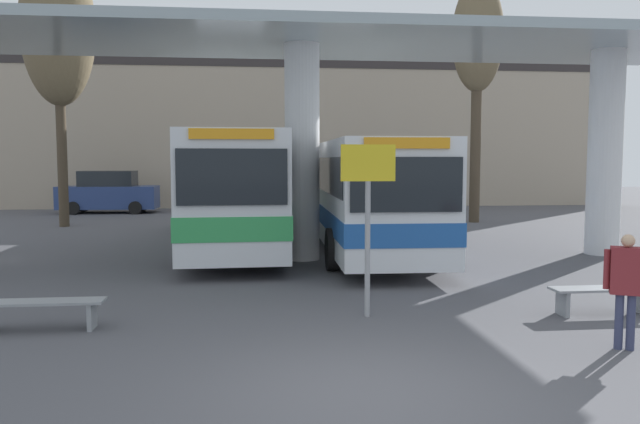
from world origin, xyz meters
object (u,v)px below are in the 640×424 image
pedestrian_waiting (627,280)px  poplar_tree_behind_right (478,42)px  waiting_bench_near_pillar (603,294)px  waiting_bench_mid_platform (40,308)px  transit_bus_left_bay (232,185)px  info_sign_platform (368,194)px  parked_car_street (108,193)px  poplar_tree_behind_left (58,28)px  transit_bus_center_bay (361,190)px

pedestrian_waiting → poplar_tree_behind_right: size_ratio=0.16×
waiting_bench_near_pillar → waiting_bench_mid_platform: same height
transit_bus_left_bay → info_sign_platform: transit_bus_left_bay is taller
pedestrian_waiting → poplar_tree_behind_right: poplar_tree_behind_right is taller
poplar_tree_behind_right → parked_car_street: 18.58m
waiting_bench_near_pillar → waiting_bench_mid_platform: bearing=180.0°
waiting_bench_near_pillar → poplar_tree_behind_left: poplar_tree_behind_left is taller
transit_bus_center_bay → info_sign_platform: 8.15m
transit_bus_center_bay → pedestrian_waiting: (1.90, -10.21, -0.75)m
waiting_bench_near_pillar → parked_car_street: parked_car_street is taller
info_sign_platform → parked_car_street: size_ratio=0.60×
waiting_bench_near_pillar → poplar_tree_behind_left: 21.54m
waiting_bench_near_pillar → pedestrian_waiting: size_ratio=1.10×
transit_bus_center_bay → pedestrian_waiting: 10.42m
info_sign_platform → parked_car_street: bearing=112.6°
pedestrian_waiting → waiting_bench_near_pillar: bearing=93.9°
pedestrian_waiting → parked_car_street: parked_car_street is taller
info_sign_platform → poplar_tree_behind_right: poplar_tree_behind_right is taller
pedestrian_waiting → poplar_tree_behind_left: bearing=152.2°
pedestrian_waiting → parked_car_street: 26.49m
transit_bus_left_bay → info_sign_platform: size_ratio=4.27×
poplar_tree_behind_right → waiting_bench_near_pillar: bearing=-102.4°
transit_bus_center_bay → waiting_bench_mid_platform: bearing=53.6°
waiting_bench_mid_platform → parked_car_street: bearing=99.9°
poplar_tree_behind_right → info_sign_platform: bearing=-116.0°
info_sign_platform → poplar_tree_behind_left: (-9.21, 15.11, 5.56)m
transit_bus_center_bay → waiting_bench_mid_platform: (-6.42, -8.34, -1.37)m
transit_bus_left_bay → waiting_bench_near_pillar: transit_bus_left_bay is taller
waiting_bench_near_pillar → parked_car_street: (-12.88, 21.69, 0.64)m
poplar_tree_behind_right → pedestrian_waiting: bearing=-103.5°
waiting_bench_mid_platform → pedestrian_waiting: (8.31, -1.87, 0.62)m
waiting_bench_near_pillar → poplar_tree_behind_right: size_ratio=0.18×
parked_car_street → transit_bus_left_bay: bearing=-61.2°
info_sign_platform → poplar_tree_behind_left: 18.55m
transit_bus_left_bay → waiting_bench_near_pillar: (6.46, -9.35, -1.48)m
info_sign_platform → poplar_tree_behind_left: bearing=121.4°
waiting_bench_mid_platform → parked_car_street: parked_car_street is taller
pedestrian_waiting → poplar_tree_behind_left: 22.28m
transit_bus_center_bay → poplar_tree_behind_right: poplar_tree_behind_right is taller
transit_bus_left_bay → waiting_bench_near_pillar: bearing=122.8°
pedestrian_waiting → info_sign_platform: bearing=172.2°
pedestrian_waiting → waiting_bench_mid_platform: bearing=-166.1°
poplar_tree_behind_left → poplar_tree_behind_right: size_ratio=1.08×
transit_bus_left_bay → info_sign_platform: (2.49, -9.05, 0.21)m
poplar_tree_behind_left → parked_car_street: 9.12m
transit_bus_center_bay → waiting_bench_mid_platform: size_ratio=6.28×
transit_bus_left_bay → poplar_tree_behind_right: bearing=-150.4°
pedestrian_waiting → parked_car_street: size_ratio=0.34×
waiting_bench_mid_platform → pedestrian_waiting: size_ratio=1.21×
poplar_tree_behind_left → pedestrian_waiting: bearing=-54.4°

